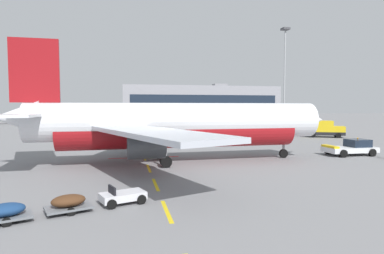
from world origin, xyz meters
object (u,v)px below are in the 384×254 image
Objects in this scene: pushback_tug at (351,148)px; airliner_mid_left at (25,115)px; ground_power_truck at (210,130)px; fuel_service_truck at (269,131)px; catering_truck at (323,129)px; airliner_foreground at (175,125)px; apron_light_mast_far at (285,67)px; baggage_train at (39,207)px.

airliner_mid_left is (-60.69, 90.81, 2.15)m from pushback_tug.
pushback_tug is 24.09m from ground_power_truck.
pushback_tug is at bearing -82.12° from fuel_service_truck.
airliner_mid_left is at bearing 135.78° from catering_truck.
airliner_foreground is 1.35× the size of airliner_mid_left.
pushback_tug is at bearing -116.40° from catering_truck.
airliner_foreground reaches higher than catering_truck.
catering_truck is at bearing 34.27° from airliner_foreground.
ground_power_truck reaches higher than pushback_tug.
catering_truck is 1.03× the size of fuel_service_truck.
apron_light_mast_far is at bearing 39.05° from ground_power_truck.
ground_power_truck is (-22.40, -0.40, 0.00)m from catering_truck.
apron_light_mast_far is at bearing 57.10° from fuel_service_truck.
apron_light_mast_far is (43.66, 56.61, 15.08)m from baggage_train.
airliner_foreground is 4.69× the size of ground_power_truck.
airliner_mid_left is at bearing 105.49° from baggage_train.
pushback_tug is 23.91m from catering_truck.
airliner_mid_left reaches higher than ground_power_truck.
airliner_foreground is 54.63m from apron_light_mast_far.
airliner_mid_left is (-39.28, 91.25, -0.90)m from airliner_foreground.
fuel_service_truck is at bearing 49.39° from baggage_train.
catering_truck is (71.32, -69.41, -1.41)m from airliner_mid_left.
catering_truck is 0.99× the size of ground_power_truck.
airliner_foreground is at bearing -114.22° from ground_power_truck.
apron_light_mast_far reaches higher than fuel_service_truck.
ground_power_truck is at bearing 65.78° from airliner_foreground.
airliner_foreground is 99.34m from airliner_mid_left.
pushback_tug is at bearing 1.16° from airliner_foreground.
ground_power_truck is at bearing 119.27° from pushback_tug.
catering_truck is at bearing -95.67° from apron_light_mast_far.
airliner_foreground is at bearing -129.52° from apron_light_mast_far.
fuel_service_truck is at bearing -20.12° from ground_power_truck.
baggage_train is (-28.69, -33.46, -1.11)m from fuel_service_truck.
pushback_tug is 0.85× the size of fuel_service_truck.
catering_truck is at bearing 63.60° from pushback_tug.
pushback_tug is 0.82× the size of catering_truck.
pushback_tug is at bearing 27.03° from baggage_train.
airliner_mid_left is 3.47× the size of ground_power_truck.
airliner_mid_left is at bearing 123.76° from pushback_tug.
catering_truck is 22.41m from ground_power_truck.
airliner_foreground is at bearing -136.50° from fuel_service_truck.
catering_truck is at bearing 1.02° from ground_power_truck.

